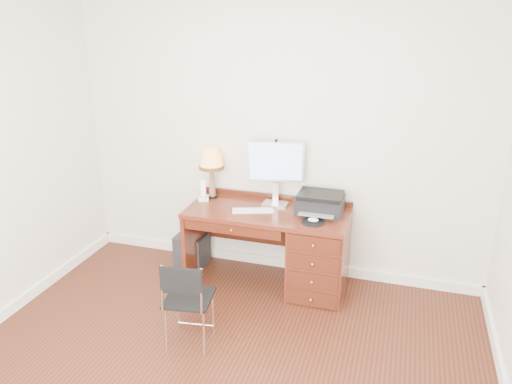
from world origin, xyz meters
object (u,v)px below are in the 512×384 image
(printer, at_px, (320,203))
(phone, at_px, (204,194))
(monitor, at_px, (277,165))
(equipment_box, at_px, (192,250))
(desk, at_px, (301,248))
(chair, at_px, (185,295))
(leg_lamp, at_px, (211,162))

(printer, height_order, phone, phone)
(monitor, bearing_deg, equipment_box, 173.18)
(desk, distance_m, chair, 1.30)
(monitor, distance_m, printer, 0.53)
(monitor, height_order, printer, monitor)
(monitor, relative_size, printer, 1.46)
(chair, relative_size, equipment_box, 2.18)
(chair, bearing_deg, leg_lamp, 94.24)
(desk, height_order, chair, desk)
(printer, distance_m, equipment_box, 1.46)
(desk, distance_m, phone, 1.07)
(desk, distance_m, monitor, 0.80)
(equipment_box, bearing_deg, monitor, 8.07)
(printer, relative_size, phone, 2.05)
(phone, xyz_separation_m, equipment_box, (-0.16, 0.02, -0.64))
(desk, distance_m, leg_lamp, 1.19)
(leg_lamp, relative_size, chair, 0.67)
(chair, bearing_deg, desk, 51.77)
(leg_lamp, xyz_separation_m, phone, (-0.05, -0.10, -0.31))
(chair, bearing_deg, phone, 97.55)
(desk, relative_size, leg_lamp, 2.98)
(desk, bearing_deg, monitor, 146.80)
(monitor, xyz_separation_m, printer, (0.44, -0.08, -0.29))
(printer, bearing_deg, equipment_box, -179.59)
(monitor, height_order, leg_lamp, monitor)
(monitor, distance_m, chair, 1.53)
(leg_lamp, relative_size, phone, 2.48)
(desk, xyz_separation_m, equipment_box, (-1.15, 0.10, -0.24))
(desk, height_order, equipment_box, desk)
(phone, height_order, equipment_box, phone)
(leg_lamp, relative_size, equipment_box, 1.46)
(monitor, relative_size, equipment_box, 1.77)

